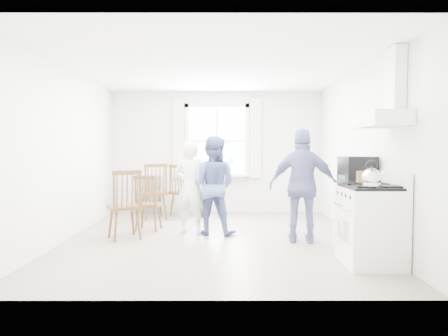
# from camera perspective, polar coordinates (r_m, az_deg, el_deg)

# --- Properties ---
(room_shell) EXTENTS (4.62, 5.12, 2.64)m
(room_shell) POSITION_cam_1_polar(r_m,az_deg,el_deg) (6.10, -1.37, 1.96)
(room_shell) COLOR gray
(room_shell) RESTS_ON ground
(window_assembly) EXTENTS (1.88, 0.24, 1.70)m
(window_assembly) POSITION_cam_1_polar(r_m,az_deg,el_deg) (8.55, -1.01, 3.34)
(window_assembly) COLOR white
(window_assembly) RESTS_ON room_shell
(range_hood) EXTENTS (0.45, 0.76, 0.94)m
(range_hood) POSITION_cam_1_polar(r_m,az_deg,el_deg) (5.15, 22.20, 8.23)
(range_hood) COLOR silver
(range_hood) RESTS_ON room_shell
(shelf_unit) EXTENTS (0.40, 0.30, 0.80)m
(shelf_unit) POSITION_cam_1_polar(r_m,az_deg,el_deg) (8.63, -10.37, -3.78)
(shelf_unit) COLOR slate
(shelf_unit) RESTS_ON ground
(gas_stove) EXTENTS (0.68, 0.76, 1.12)m
(gas_stove) POSITION_cam_1_polar(r_m,az_deg,el_deg) (5.16, 20.22, -7.55)
(gas_stove) COLOR white
(gas_stove) RESTS_ON ground
(kettle) EXTENTS (0.22, 0.22, 0.32)m
(kettle) POSITION_cam_1_polar(r_m,az_deg,el_deg) (4.87, 20.33, -1.40)
(kettle) COLOR silver
(kettle) RESTS_ON gas_stove
(low_cabinet) EXTENTS (0.50, 0.55, 0.90)m
(low_cabinet) POSITION_cam_1_polar(r_m,az_deg,el_deg) (5.83, 18.46, -6.64)
(low_cabinet) COLOR silver
(low_cabinet) RESTS_ON ground
(stereo_stack) EXTENTS (0.47, 0.43, 0.38)m
(stereo_stack) POSITION_cam_1_polar(r_m,az_deg,el_deg) (5.79, 18.51, -0.33)
(stereo_stack) COLOR black
(stereo_stack) RESTS_ON low_cabinet
(cardboard_box) EXTENTS (0.33, 0.25, 0.20)m
(cardboard_box) POSITION_cam_1_polar(r_m,az_deg,el_deg) (5.68, 19.55, -1.34)
(cardboard_box) COLOR olive
(cardboard_box) RESTS_ON low_cabinet
(windsor_chair_a) EXTENTS (0.61, 0.60, 1.11)m
(windsor_chair_a) POSITION_cam_1_polar(r_m,az_deg,el_deg) (7.84, -9.83, -2.44)
(windsor_chair_a) COLOR #472F16
(windsor_chair_a) RESTS_ON ground
(windsor_chair_b) EXTENTS (0.44, 0.43, 0.95)m
(windsor_chair_b) POSITION_cam_1_polar(r_m,az_deg,el_deg) (6.80, -11.01, -4.09)
(windsor_chair_b) COLOR #472F16
(windsor_chair_b) RESTS_ON ground
(windsor_chair_c) EXTENTS (0.61, 0.60, 1.08)m
(windsor_chair_c) POSITION_cam_1_polar(r_m,az_deg,el_deg) (6.21, -13.82, -4.07)
(windsor_chair_c) COLOR #472F16
(windsor_chair_c) RESTS_ON ground
(person_left) EXTENTS (0.67, 0.67, 1.51)m
(person_left) POSITION_cam_1_polar(r_m,az_deg,el_deg) (6.50, -4.80, -2.79)
(person_left) COLOR white
(person_left) RESTS_ON ground
(person_mid) EXTENTS (0.94, 0.94, 1.58)m
(person_mid) POSITION_cam_1_polar(r_m,az_deg,el_deg) (6.45, -1.61, -2.51)
(person_mid) COLOR #4C598E
(person_mid) RESTS_ON ground
(person_right) EXTENTS (1.13, 1.13, 1.69)m
(person_right) POSITION_cam_1_polar(r_m,az_deg,el_deg) (5.99, 11.23, -2.50)
(person_right) COLOR navy
(person_right) RESTS_ON ground
(potted_plant) EXTENTS (0.22, 0.22, 0.32)m
(potted_plant) POSITION_cam_1_polar(r_m,az_deg,el_deg) (8.47, 0.79, 0.30)
(potted_plant) COLOR #347536
(potted_plant) RESTS_ON window_assembly
(windsor_chair_d) EXTENTS (0.62, 0.62, 1.07)m
(windsor_chair_d) POSITION_cam_1_polar(r_m,az_deg,el_deg) (8.07, -6.30, -2.41)
(windsor_chair_d) COLOR #472F16
(windsor_chair_d) RESTS_ON ground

